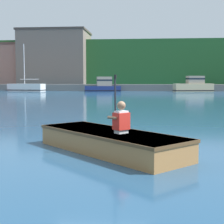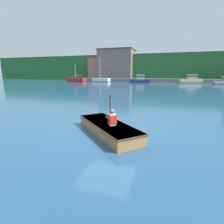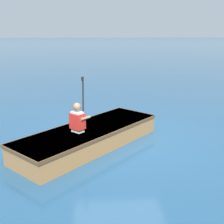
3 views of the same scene
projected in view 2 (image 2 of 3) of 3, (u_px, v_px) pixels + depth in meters
The scene contains 11 objects.
ground_plane at pixel (106, 127), 7.88m from camera, with size 300.00×300.00×0.00m, color navy.
shoreline_ridge at pixel (161, 68), 59.68m from camera, with size 120.00×20.00×7.91m.
waterfront_warehouse_left at pixel (109, 69), 57.84m from camera, with size 11.58×9.13×7.41m.
waterfront_office_block_center at pixel (117, 65), 55.48m from camera, with size 10.86×8.31×9.50m.
marina_dock at pixel (158, 80), 45.23m from camera, with size 47.53×2.40×0.90m.
moored_boat_dock_west_end at pixel (191, 80), 39.85m from camera, with size 5.16×2.49×2.03m.
moored_boat_dock_west_inner at pixel (101, 80), 46.29m from camera, with size 5.16×2.41×6.27m.
moored_boat_dock_center_near at pixel (140, 80), 43.84m from camera, with size 4.98×2.46×1.94m.
moored_boat_dock_east_end at pixel (76, 80), 47.31m from camera, with size 5.62×2.64×4.67m.
rowboat_foreground at pixel (108, 127), 7.07m from camera, with size 3.38×3.35×0.43m.
person_paddler at pixel (112, 118), 6.63m from camera, with size 0.46×0.46×1.15m.
Camera 2 is at (2.53, -7.11, 2.41)m, focal length 28.00 mm.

